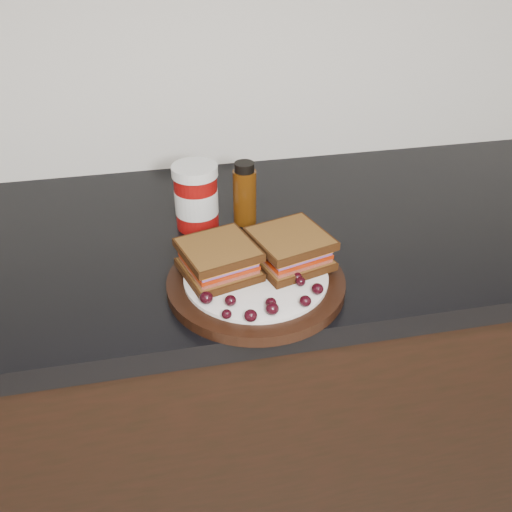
{
  "coord_description": "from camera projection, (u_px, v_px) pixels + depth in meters",
  "views": [
    {
      "loc": [
        -0.22,
        0.81,
        1.44
      ],
      "look_at": [
        -0.07,
        1.52,
        0.96
      ],
      "focal_mm": 40.0,
      "sensor_mm": 36.0,
      "label": 1
    }
  ],
  "objects": [
    {
      "name": "base_cabinets",
      "position": [
        271.0,
        401.0,
        1.32
      ],
      "size": [
        3.96,
        0.58,
        0.86
      ],
      "primitive_type": "cube",
      "color": "black",
      "rests_on": "ground_plane"
    },
    {
      "name": "countertop",
      "position": [
        274.0,
        235.0,
        1.08
      ],
      "size": [
        3.98,
        0.6,
        0.04
      ],
      "primitive_type": "cube",
      "color": "black",
      "rests_on": "base_cabinets"
    },
    {
      "name": "plate",
      "position": [
        256.0,
        283.0,
        0.9
      ],
      "size": [
        0.28,
        0.28,
        0.02
      ],
      "primitive_type": "cylinder",
      "color": "black",
      "rests_on": "countertop"
    },
    {
      "name": "sandwich_left",
      "position": [
        219.0,
        260.0,
        0.88
      ],
      "size": [
        0.13,
        0.13,
        0.05
      ],
      "primitive_type": null,
      "rotation": [
        0.0,
        0.0,
        0.27
      ],
      "color": "brown",
      "rests_on": "plate"
    },
    {
      "name": "sandwich_right",
      "position": [
        290.0,
        249.0,
        0.91
      ],
      "size": [
        0.14,
        0.14,
        0.05
      ],
      "primitive_type": null,
      "rotation": [
        0.0,
        0.0,
        0.28
      ],
      "color": "brown",
      "rests_on": "plate"
    },
    {
      "name": "grape_0",
      "position": [
        206.0,
        298.0,
        0.83
      ],
      "size": [
        0.02,
        0.02,
        0.02
      ],
      "primitive_type": "ellipsoid",
      "color": "black",
      "rests_on": "plate"
    },
    {
      "name": "grape_1",
      "position": [
        231.0,
        301.0,
        0.82
      ],
      "size": [
        0.02,
        0.02,
        0.02
      ],
      "primitive_type": "ellipsoid",
      "color": "black",
      "rests_on": "plate"
    },
    {
      "name": "grape_2",
      "position": [
        227.0,
        314.0,
        0.8
      ],
      "size": [
        0.01,
        0.01,
        0.01
      ],
      "primitive_type": "ellipsoid",
      "color": "black",
      "rests_on": "plate"
    },
    {
      "name": "grape_3",
      "position": [
        251.0,
        316.0,
        0.79
      ],
      "size": [
        0.02,
        0.02,
        0.02
      ],
      "primitive_type": "ellipsoid",
      "color": "black",
      "rests_on": "plate"
    },
    {
      "name": "grape_4",
      "position": [
        272.0,
        309.0,
        0.81
      ],
      "size": [
        0.02,
        0.02,
        0.02
      ],
      "primitive_type": "ellipsoid",
      "color": "black",
      "rests_on": "plate"
    },
    {
      "name": "grape_5",
      "position": [
        271.0,
        303.0,
        0.82
      ],
      "size": [
        0.02,
        0.02,
        0.02
      ],
      "primitive_type": "ellipsoid",
      "color": "black",
      "rests_on": "plate"
    },
    {
      "name": "grape_6",
      "position": [
        305.0,
        301.0,
        0.82
      ],
      "size": [
        0.02,
        0.02,
        0.02
      ],
      "primitive_type": "ellipsoid",
      "color": "black",
      "rests_on": "plate"
    },
    {
      "name": "grape_7",
      "position": [
        317.0,
        289.0,
        0.85
      ],
      "size": [
        0.02,
        0.02,
        0.02
      ],
      "primitive_type": "ellipsoid",
      "color": "black",
      "rests_on": "plate"
    },
    {
      "name": "grape_8",
      "position": [
        301.0,
        282.0,
        0.86
      ],
      "size": [
        0.02,
        0.02,
        0.01
      ],
      "primitive_type": "ellipsoid",
      "color": "black",
      "rests_on": "plate"
    },
    {
      "name": "grape_9",
      "position": [
        297.0,
        277.0,
        0.87
      ],
      "size": [
        0.02,
        0.02,
        0.02
      ],
      "primitive_type": "ellipsoid",
      "color": "black",
      "rests_on": "plate"
    },
    {
      "name": "grape_10",
      "position": [
        306.0,
        260.0,
        0.91
      ],
      "size": [
        0.02,
        0.02,
        0.02
      ],
      "primitive_type": "ellipsoid",
      "color": "black",
      "rests_on": "plate"
    },
    {
      "name": "grape_11",
      "position": [
        284.0,
        256.0,
        0.92
      ],
      "size": [
        0.02,
        0.02,
        0.02
      ],
      "primitive_type": "ellipsoid",
      "color": "black",
      "rests_on": "plate"
    },
    {
      "name": "grape_12",
      "position": [
        278.0,
        252.0,
        0.93
      ],
      "size": [
        0.02,
        0.02,
        0.01
      ],
      "primitive_type": "ellipsoid",
      "color": "black",
      "rests_on": "plate"
    },
    {
      "name": "grape_13",
      "position": [
        200.0,
        260.0,
        0.91
      ],
      "size": [
        0.02,
        0.02,
        0.02
      ],
      "primitive_type": "ellipsoid",
      "color": "black",
      "rests_on": "plate"
    },
    {
      "name": "grape_14",
      "position": [
        197.0,
        274.0,
        0.88
      ],
      "size": [
        0.02,
        0.02,
        0.02
      ],
      "primitive_type": "ellipsoid",
      "color": "black",
      "rests_on": "plate"
    },
    {
      "name": "grape_15",
      "position": [
        212.0,
        278.0,
        0.87
      ],
      "size": [
        0.02,
        0.02,
        0.02
      ],
      "primitive_type": "ellipsoid",
      "color": "black",
      "rests_on": "plate"
    },
    {
      "name": "grape_16",
      "position": [
        216.0,
        262.0,
        0.9
      ],
      "size": [
        0.02,
        0.02,
        0.02
      ],
      "primitive_type": "ellipsoid",
      "color": "black",
      "rests_on": "plate"
    },
    {
      "name": "grape_17",
      "position": [
        211.0,
        264.0,
        0.9
      ],
      "size": [
        0.02,
        0.02,
        0.02
      ],
      "primitive_type": "ellipsoid",
      "color": "black",
      "rests_on": "plate"
    },
    {
      "name": "grape_18",
      "position": [
        198.0,
        280.0,
        0.87
      ],
      "size": [
        0.02,
        0.02,
        0.02
      ],
      "primitive_type": "ellipsoid",
      "color": "black",
      "rests_on": "plate"
    },
    {
      "name": "condiment_jar",
      "position": [
        196.0,
        197.0,
        1.03
      ],
      "size": [
        0.11,
        0.11,
        0.12
      ],
      "primitive_type": "cylinder",
      "rotation": [
        0.0,
        0.0,
        -0.39
      ],
      "color": "maroon",
      "rests_on": "countertop"
    },
    {
      "name": "oil_bottle",
      "position": [
        245.0,
        193.0,
        1.05
      ],
      "size": [
        0.04,
        0.04,
        0.12
      ],
      "primitive_type": "cylinder",
      "rotation": [
        0.0,
        0.0,
        -0.02
      ],
      "color": "#472307",
      "rests_on": "countertop"
    }
  ]
}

